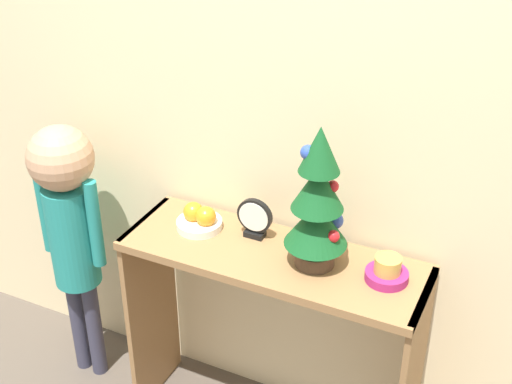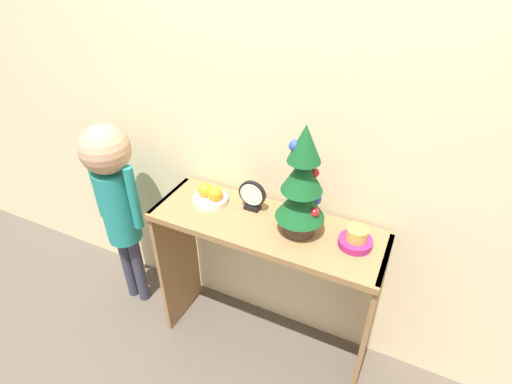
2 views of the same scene
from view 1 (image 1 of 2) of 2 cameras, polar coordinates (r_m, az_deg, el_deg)
back_wall at (r=2.33m, az=3.70°, el=6.58°), size 7.00×0.05×2.50m
console_table at (r=2.49m, az=1.28°, el=-8.91°), size 1.03×0.35×0.82m
mini_tree at (r=2.20m, az=4.97°, el=-0.79°), size 0.20×0.20×0.49m
fruit_bowl at (r=2.49m, az=-4.54°, el=-2.18°), size 0.16×0.16×0.09m
singing_bowl at (r=2.27m, az=10.44°, el=-6.27°), size 0.14×0.14×0.08m
desk_clock at (r=2.41m, az=-0.11°, el=-2.14°), size 0.13×0.04×0.15m
child_figure at (r=2.75m, az=-14.73°, el=-1.69°), size 0.28×0.24×1.13m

